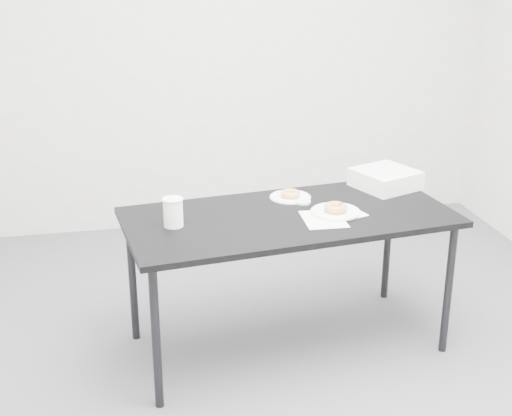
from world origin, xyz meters
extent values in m
plane|color=#49494E|center=(0.00, 0.00, 0.00)|extent=(4.00, 4.00, 0.00)
cube|color=silver|center=(0.00, 2.00, 1.35)|extent=(4.00, 0.02, 2.70)
cube|color=black|center=(0.11, 0.19, 0.71)|extent=(1.67, 0.93, 0.03)
cylinder|color=black|center=(-0.58, -0.21, 0.35)|extent=(0.04, 0.04, 0.70)
cylinder|color=black|center=(-0.65, 0.41, 0.35)|extent=(0.04, 0.04, 0.70)
cylinder|color=black|center=(0.88, -0.03, 0.35)|extent=(0.04, 0.04, 0.70)
cylinder|color=black|center=(0.81, 0.59, 0.35)|extent=(0.04, 0.04, 0.70)
cube|color=white|center=(0.26, 0.09, 0.73)|extent=(0.20, 0.26, 0.00)
cube|color=green|center=(0.33, 0.19, 0.73)|extent=(0.04, 0.04, 0.00)
cylinder|color=#0D9692|center=(0.31, 0.18, 0.73)|extent=(0.09, 0.08, 0.01)
cube|color=white|center=(0.38, 0.15, 0.73)|extent=(0.21, 0.21, 0.00)
cylinder|color=white|center=(0.34, 0.16, 0.73)|extent=(0.25, 0.25, 0.01)
torus|color=#D98B44|center=(0.34, 0.16, 0.76)|extent=(0.13, 0.13, 0.04)
cylinder|color=white|center=(0.18, 0.42, 0.73)|extent=(0.21, 0.21, 0.01)
torus|color=#D98B44|center=(0.18, 0.42, 0.75)|extent=(0.11, 0.11, 0.03)
cylinder|color=white|center=(-0.45, 0.15, 0.80)|extent=(0.09, 0.09, 0.14)
cylinder|color=white|center=(0.22, 0.33, 0.73)|extent=(0.08, 0.08, 0.01)
cube|color=white|center=(0.72, 0.48, 0.78)|extent=(0.38, 0.38, 0.10)
camera|label=1|loc=(-0.70, -2.96, 1.97)|focal=50.00mm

